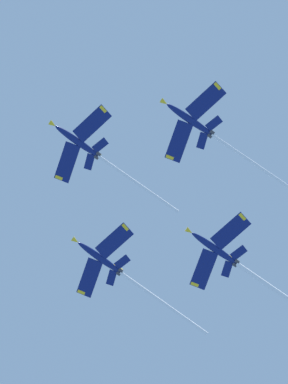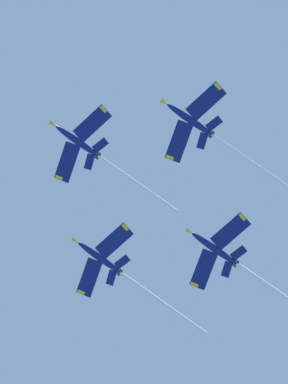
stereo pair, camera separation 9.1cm
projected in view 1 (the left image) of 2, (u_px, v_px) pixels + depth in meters
jet_lead at (90, 150)px, 177.17m from camera, size 20.17×34.89×8.38m
jet_left_wing at (201, 127)px, 172.02m from camera, size 20.17×33.99×8.30m
jet_right_wing at (114, 268)px, 179.95m from camera, size 20.17×37.09×8.73m
jet_slot at (231, 260)px, 173.99m from camera, size 20.18×31.80×7.18m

